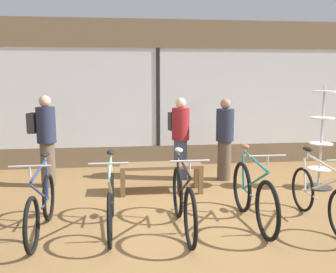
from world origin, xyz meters
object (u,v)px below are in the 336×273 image
bicycle_center (183,201)px  customer_mid_floor (180,136)px  bicycle_right (253,195)px  accessory_rack (321,147)px  bicycle_far_left (41,206)px  bicycle_far_right (320,197)px  display_bench (161,169)px  customer_by_window (46,138)px  customer_near_rack (225,138)px  bicycle_left (111,202)px

bicycle_center → customer_mid_floor: 2.58m
bicycle_right → accessory_rack: accessory_rack is taller
bicycle_far_left → customer_mid_floor: bearing=48.4°
bicycle_far_right → display_bench: bearing=140.2°
bicycle_center → display_bench: bearing=94.0°
customer_by_window → customer_near_rack: bearing=0.5°
bicycle_far_right → bicycle_far_left: bearing=178.4°
bicycle_right → customer_mid_floor: size_ratio=1.09×
display_bench → bicycle_center: bearing=-86.0°
bicycle_right → customer_mid_floor: bearing=104.7°
bicycle_far_right → customer_near_rack: size_ratio=1.08×
accessory_rack → customer_mid_floor: accessory_rack is taller
bicycle_left → customer_by_window: bearing=119.4°
bicycle_center → bicycle_right: bicycle_right is taller
bicycle_far_left → bicycle_right: size_ratio=0.95×
bicycle_left → customer_by_window: 2.53m
bicycle_left → customer_by_window: (-1.21, 2.15, 0.52)m
bicycle_far_right → bicycle_right: bearing=172.9°
bicycle_right → customer_mid_floor: 2.53m
accessory_rack → customer_near_rack: 1.72m
accessory_rack → customer_near_rack: (-1.55, 0.74, 0.07)m
bicycle_left → bicycle_center: bicycle_center is taller
bicycle_right → customer_by_window: (-3.12, 2.18, 0.49)m
bicycle_right → bicycle_center: bearing=-173.5°
bicycle_far_left → display_bench: size_ratio=1.18×
bicycle_left → display_bench: bicycle_left is taller
customer_near_rack → customer_mid_floor: 0.86m
customer_by_window → bicycle_center: bearing=-46.8°
accessory_rack → customer_by_window: (-4.88, 0.71, 0.15)m
display_bench → bicycle_left: bearing=-118.0°
display_bench → customer_by_window: (-2.03, 0.63, 0.49)m
bicycle_left → bicycle_right: bearing=-0.6°
bicycle_left → accessory_rack: (3.66, 1.44, 0.37)m
bicycle_far_left → customer_by_window: 2.27m
bicycle_far_left → customer_near_rack: (2.98, 2.21, 0.45)m
bicycle_right → bicycle_far_right: (0.90, -0.11, -0.03)m
bicycle_center → customer_mid_floor: size_ratio=1.08×
customer_by_window → customer_mid_floor: 2.50m
customer_near_rack → customer_mid_floor: (-0.84, 0.20, 0.03)m
bicycle_far_right → customer_by_window: (-4.03, 2.29, 0.52)m
bicycle_right → bicycle_far_right: 0.91m
bicycle_far_left → display_bench: (1.69, 1.56, 0.04)m
bicycle_left → customer_near_rack: size_ratio=1.05×
customer_by_window → customer_mid_floor: customer_by_window is taller
display_bench → bicycle_right: bearing=-54.8°
customer_by_window → display_bench: bearing=-17.1°
bicycle_center → bicycle_far_right: bicycle_center is taller
bicycle_center → customer_near_rack: bearing=62.9°
display_bench → accessory_rack: bearing=-1.7°
display_bench → customer_mid_floor: bearing=61.6°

